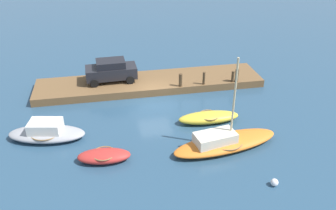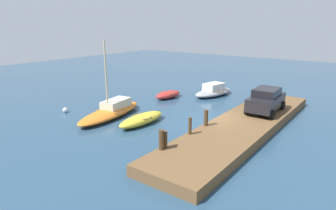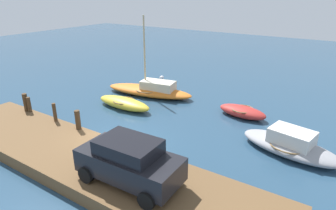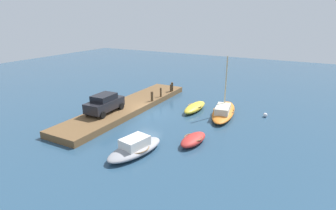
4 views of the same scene
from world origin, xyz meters
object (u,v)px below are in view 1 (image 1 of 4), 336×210
(sailboat_orange, at_px, (224,142))
(mooring_post_west, at_px, (237,75))
(rowboat_yellow, at_px, (209,117))
(mooring_post_mid_west, at_px, (233,77))
(parked_car, at_px, (111,70))
(marker_buoy, at_px, (274,182))
(rowboat_red, at_px, (104,156))
(mooring_post_east, at_px, (181,80))
(mooring_post_mid_east, at_px, (204,78))
(motorboat_grey, at_px, (47,132))

(sailboat_orange, height_order, mooring_post_west, sailboat_orange)
(rowboat_yellow, distance_m, mooring_post_mid_west, 5.68)
(parked_car, bearing_deg, mooring_post_mid_west, 166.18)
(marker_buoy, bearing_deg, parked_car, -60.09)
(rowboat_red, height_order, mooring_post_mid_west, mooring_post_mid_west)
(sailboat_orange, bearing_deg, marker_buoy, 102.35)
(sailboat_orange, height_order, marker_buoy, sailboat_orange)
(mooring_post_west, bearing_deg, mooring_post_east, 0.00)
(mooring_post_mid_east, bearing_deg, mooring_post_west, 180.00)
(sailboat_orange, distance_m, mooring_post_mid_east, 7.67)
(sailboat_orange, relative_size, rowboat_red, 2.23)
(rowboat_yellow, relative_size, mooring_post_east, 4.04)
(mooring_post_east, bearing_deg, marker_buoy, 102.36)
(motorboat_grey, xyz_separation_m, rowboat_yellow, (-10.49, 0.03, -0.10))
(mooring_post_west, bearing_deg, sailboat_orange, 64.68)
(mooring_post_west, height_order, marker_buoy, mooring_post_west)
(motorboat_grey, bearing_deg, rowboat_yellow, -169.16)
(sailboat_orange, xyz_separation_m, marker_buoy, (-1.50, 3.68, -0.24))
(rowboat_yellow, relative_size, mooring_post_mid_east, 4.07)
(sailboat_orange, height_order, rowboat_yellow, sailboat_orange)
(sailboat_orange, xyz_separation_m, mooring_post_mid_east, (-0.90, -7.59, 0.66))
(mooring_post_mid_west, xyz_separation_m, mooring_post_mid_east, (2.37, 0.00, 0.06))
(motorboat_grey, relative_size, mooring_post_mid_east, 4.95)
(rowboat_yellow, distance_m, rowboat_red, 7.64)
(sailboat_orange, height_order, motorboat_grey, sailboat_orange)
(sailboat_orange, bearing_deg, mooring_post_mid_west, -123.08)
(rowboat_yellow, height_order, mooring_post_west, mooring_post_west)
(mooring_post_east, bearing_deg, mooring_post_mid_west, 180.00)
(motorboat_grey, xyz_separation_m, rowboat_red, (-3.43, 2.96, -0.11))
(rowboat_yellow, bearing_deg, sailboat_orange, 91.77)
(rowboat_red, relative_size, mooring_post_mid_west, 3.48)
(mooring_post_west, height_order, mooring_post_mid_east, mooring_post_west)
(sailboat_orange, bearing_deg, parked_car, -67.20)
(marker_buoy, bearing_deg, mooring_post_west, -100.51)
(rowboat_red, distance_m, mooring_post_west, 13.08)
(mooring_post_mid_east, height_order, mooring_post_east, mooring_post_east)
(mooring_post_west, xyz_separation_m, mooring_post_mid_west, (0.33, 0.00, -0.08))
(motorboat_grey, bearing_deg, mooring_post_east, -143.57)
(mooring_post_mid_west, bearing_deg, sailboat_orange, 66.72)
(motorboat_grey, height_order, parked_car, parked_car)
(mooring_post_mid_east, relative_size, parked_car, 0.25)
(mooring_post_mid_west, bearing_deg, motorboat_grey, 18.23)
(motorboat_grey, xyz_separation_m, mooring_post_mid_west, (-13.79, -4.54, 0.59))
(rowboat_yellow, relative_size, parked_car, 1.04)
(rowboat_red, bearing_deg, rowboat_yellow, -151.56)
(rowboat_yellow, height_order, rowboat_red, rowboat_yellow)
(motorboat_grey, height_order, rowboat_yellow, motorboat_grey)
(mooring_post_mid_west, bearing_deg, mooring_post_mid_east, 0.00)
(rowboat_red, height_order, parked_car, parked_car)
(mooring_post_mid_west, relative_size, mooring_post_east, 0.87)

